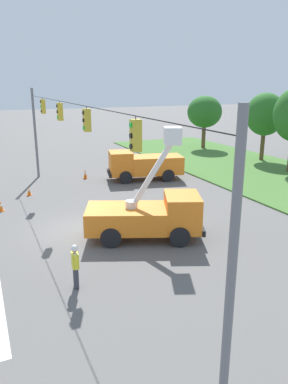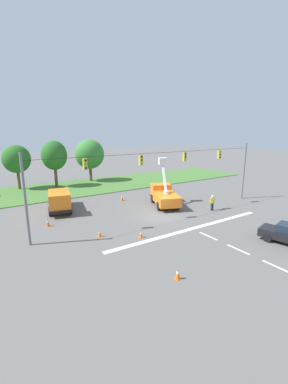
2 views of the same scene
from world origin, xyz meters
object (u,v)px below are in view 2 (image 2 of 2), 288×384
Objects in this scene: traffic_cone_foreground_right at (141,234)px; tree_centre at (54,156)px; utility_truck_support_near at (59,200)px; traffic_cone_near_bucket at (178,273)px; traffic_cone_foreground_left at (100,233)px; utility_truck_bucket_lift at (164,195)px; traffic_cone_mid_right at (122,197)px; tree_west at (16,159)px; traffic_cone_mid_left at (48,222)px; road_worker at (212,202)px; tree_east at (90,154)px.

tree_centre is at bearing 91.65° from traffic_cone_foreground_right.
utility_truck_support_near reaches higher than traffic_cone_near_bucket.
tree_centre is at bearing 84.39° from traffic_cone_foreground_left.
tree_centre is 30.67m from traffic_cone_near_bucket.
traffic_cone_near_bucket is at bearing -124.36° from utility_truck_bucket_lift.
traffic_cone_mid_right is (-3.26, 4.57, -0.87)m from utility_truck_bucket_lift.
tree_west is 23.76m from traffic_cone_foreground_left.
tree_centre is 1.16× the size of utility_truck_bucket_lift.
traffic_cone_near_bucket is (4.47, -13.37, -0.02)m from traffic_cone_mid_left.
traffic_cone_mid_right is at bearing 125.44° from road_worker.
traffic_cone_mid_right reaches higher than traffic_cone_mid_left.
traffic_cone_foreground_left is 0.90× the size of traffic_cone_near_bucket.
tree_centre is at bearing 72.85° from traffic_cone_mid_left.
utility_truck_bucket_lift is (13.27, -18.65, -3.31)m from tree_west.
tree_centre reaches higher than road_worker.
tree_centre reaches higher than traffic_cone_foreground_left.
tree_west is 10.10× the size of traffic_cone_foreground_left.
traffic_cone_foreground_right is (-10.68, -1.99, -0.68)m from road_worker.
tree_centre is at bearing 117.45° from road_worker.
utility_truck_support_near is 8.56× the size of traffic_cone_near_bucket.
traffic_cone_near_bucket is (4.39, -31.65, -4.23)m from tree_west.
tree_west is 18.76m from traffic_cone_mid_left.
tree_east is 10.95× the size of traffic_cone_foreground_left.
traffic_cone_near_bucket is at bearing -80.76° from traffic_cone_foreground_left.
traffic_cone_foreground_right is 9.12m from traffic_cone_mid_left.
traffic_cone_foreground_left is at bearing -85.03° from utility_truck_support_near.
tree_centre is at bearing 115.12° from utility_truck_bucket_lift.
traffic_cone_foreground_right is 0.89× the size of traffic_cone_near_bucket.
utility_truck_bucket_lift reaches higher than traffic_cone_foreground_right.
tree_west is at bearing 125.43° from road_worker.
utility_truck_support_near is 7.63× the size of traffic_cone_mid_right.
tree_west is 1.07× the size of utility_truck_bucket_lift.
utility_truck_support_near is 8.21× the size of traffic_cone_mid_left.
tree_centre is 6.54m from tree_east.
utility_truck_bucket_lift is 5.61m from road_worker.
traffic_cone_foreground_right is at bearing -35.76° from traffic_cone_foreground_left.
tree_west reaches higher than traffic_cone_near_bucket.
tree_west is 3.78× the size of road_worker.
traffic_cone_mid_right is (7.01, 9.09, 0.09)m from traffic_cone_foreground_left.
tree_west is at bearing 98.97° from utility_truck_support_near.
utility_truck_support_near is 9.56× the size of traffic_cone_foreground_left.
traffic_cone_near_bucket is at bearing -107.77° from traffic_cone_mid_right.
road_worker is at bearing -54.57° from tree_west.
road_worker reaches higher than traffic_cone_mid_left.
traffic_cone_mid_left is (-2.29, -4.25, -0.86)m from utility_truck_support_near.
utility_truck_support_near is at bearing 94.97° from traffic_cone_foreground_left.
tree_east is 1.15× the size of utility_truck_support_near.
utility_truck_bucket_lift is (1.78, -18.87, -3.44)m from tree_east.
traffic_cone_foreground_right is 0.86× the size of traffic_cone_mid_left.
traffic_cone_mid_left is at bearing 178.40° from utility_truck_bucket_lift.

